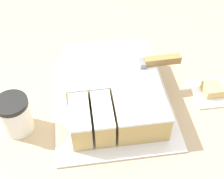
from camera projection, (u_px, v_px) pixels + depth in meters
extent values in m
cube|color=tan|center=(121.00, 155.00, 1.28)|extent=(1.40, 1.10, 0.90)
cube|color=silver|center=(112.00, 100.00, 0.88)|extent=(0.32, 0.39, 0.01)
cube|color=tan|center=(109.00, 75.00, 0.90)|extent=(0.25, 0.19, 0.08)
cube|color=white|center=(109.00, 64.00, 0.87)|extent=(0.25, 0.19, 0.01)
cube|color=tan|center=(140.00, 115.00, 0.80)|extent=(0.13, 0.13, 0.08)
cube|color=white|center=(141.00, 104.00, 0.77)|extent=(0.13, 0.13, 0.01)
cube|color=tan|center=(81.00, 122.00, 0.78)|extent=(0.05, 0.12, 0.08)
cube|color=white|center=(79.00, 112.00, 0.75)|extent=(0.05, 0.12, 0.01)
cube|color=tan|center=(103.00, 120.00, 0.78)|extent=(0.05, 0.12, 0.08)
cube|color=white|center=(102.00, 109.00, 0.75)|extent=(0.05, 0.12, 0.01)
cube|color=silver|center=(110.00, 69.00, 0.85)|extent=(0.19, 0.03, 0.00)
cube|color=slate|center=(142.00, 63.00, 0.85)|extent=(0.02, 0.03, 0.02)
cube|color=olive|center=(162.00, 60.00, 0.86)|extent=(0.10, 0.02, 0.02)
cylinder|color=white|center=(16.00, 117.00, 0.79)|extent=(0.08, 0.08, 0.09)
cylinder|color=black|center=(11.00, 103.00, 0.75)|extent=(0.08, 0.08, 0.01)
cube|color=white|center=(211.00, 93.00, 0.90)|extent=(0.11, 0.11, 0.01)
cube|color=tan|center=(213.00, 89.00, 0.89)|extent=(0.05, 0.05, 0.03)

